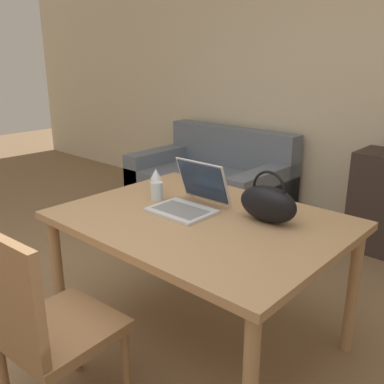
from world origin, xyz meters
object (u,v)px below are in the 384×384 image
handbag (268,203)px  drinking_glass (157,191)px  laptop (191,197)px  chair (42,322)px  wine_glass (156,175)px  couch (212,184)px

handbag → drinking_glass: bearing=-168.0°
laptop → chair: bearing=-89.1°
chair → drinking_glass: size_ratio=8.73×
chair → laptop: size_ratio=2.65×
laptop → handbag: (0.41, 0.11, 0.03)m
wine_glass → handbag: bearing=3.6°
chair → handbag: bearing=65.7°
chair → handbag: handbag is taller
laptop → wine_glass: size_ratio=2.35×
drinking_glass → wine_glass: (-0.10, 0.09, 0.05)m
chair → laptop: 0.96m
chair → laptop: bearing=87.6°
wine_glass → handbag: handbag is taller
drinking_glass → handbag: handbag is taller
laptop → handbag: bearing=15.1°
chair → handbag: size_ratio=2.97×
chair → laptop: (-0.01, 0.91, 0.30)m
laptop → handbag: 0.43m
chair → drinking_glass: (-0.25, 0.89, 0.29)m
couch → wine_glass: size_ratio=10.18×
chair → couch: 2.79m
chair → handbag: (0.40, 1.03, 0.33)m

